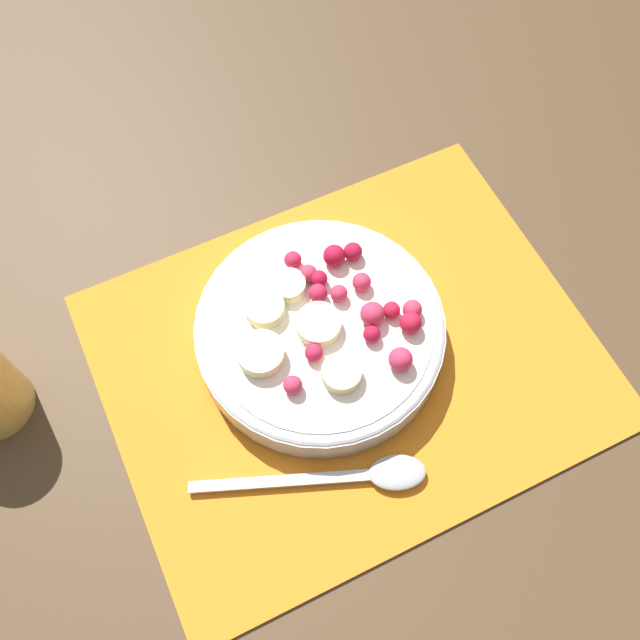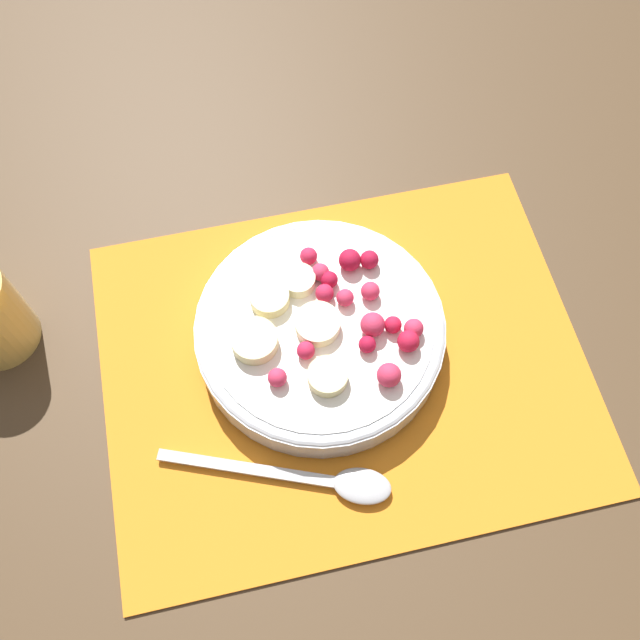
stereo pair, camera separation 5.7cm
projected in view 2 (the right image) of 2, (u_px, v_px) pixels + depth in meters
name	position (u px, v px, depth m)	size (l,w,h in m)	color
ground_plane	(344.00, 364.00, 0.61)	(3.00, 3.00, 0.00)	#4C3823
placemat	(344.00, 363.00, 0.60)	(0.40, 0.32, 0.01)	orange
fruit_bowl	(320.00, 330.00, 0.59)	(0.21, 0.21, 0.05)	silver
spoon	(323.00, 480.00, 0.55)	(0.18, 0.09, 0.01)	#B2B2B7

